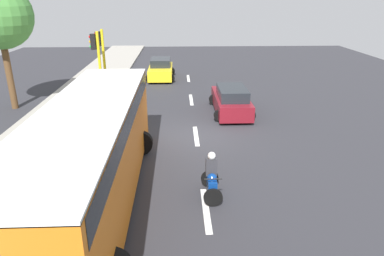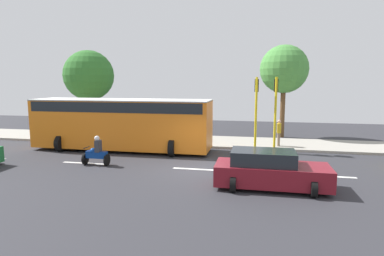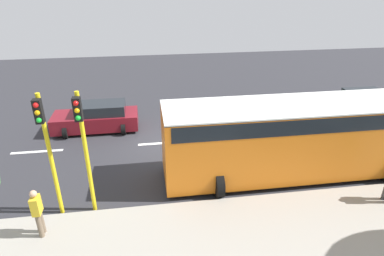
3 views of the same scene
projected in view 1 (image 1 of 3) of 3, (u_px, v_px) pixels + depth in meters
ground_plane at (196, 137)px, 16.38m from camera, size 40.00×60.00×0.10m
sidewalk at (44, 137)px, 16.08m from camera, size 4.00×60.00×0.15m
lane_stripe_far_north at (188, 78)px, 27.56m from camera, size 0.20×2.40×0.01m
lane_stripe_north at (191, 100)px, 21.96m from camera, size 0.20×2.40×0.01m
lane_stripe_mid at (196, 136)px, 16.36m from camera, size 0.20×2.40×0.01m
lane_stripe_south at (206, 210)px, 10.76m from camera, size 0.20×2.40×0.01m
car_maroon at (231, 101)px, 19.30m from camera, size 2.17×4.47×1.52m
car_yellow_cab at (161, 70)px, 27.26m from camera, size 2.20×3.93×1.52m
city_bus at (90, 149)px, 10.54m from camera, size 3.20×11.00×3.16m
motorcycle at (211, 178)px, 11.32m from camera, size 0.60×1.30×1.53m
pedestrian_near_signal at (87, 92)px, 19.68m from camera, size 0.40×0.24×1.69m
traffic_light_corner at (98, 63)px, 17.68m from camera, size 0.49×0.24×4.50m
traffic_light_midblock at (102, 59)px, 18.74m from camera, size 0.49×0.24×4.50m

